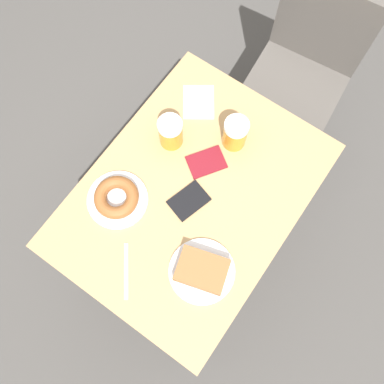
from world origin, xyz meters
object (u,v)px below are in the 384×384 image
object	(u,v)px
plate_with_cake	(202,271)
chair	(306,62)
beer_mug_left	(235,133)
fork	(126,271)
passport_near_edge	(189,201)
napkin_folded	(199,102)
passport_far_edge	(206,162)
plate_with_donut	(117,198)
beer_mug_center	(171,132)

from	to	relation	value
plate_with_cake	chair	bearing A→B (deg)	98.55
plate_with_cake	beer_mug_left	distance (m)	0.47
fork	passport_near_edge	world-z (taller)	passport_near_edge
napkin_folded	passport_far_edge	world-z (taller)	passport_far_edge
plate_with_cake	beer_mug_left	bearing A→B (deg)	110.95
beer_mug_left	plate_with_cake	bearing A→B (deg)	-69.05
plate_with_donut	beer_mug_left	distance (m)	0.45
beer_mug_left	passport_near_edge	distance (m)	0.28
plate_with_donut	plate_with_cake	bearing A→B (deg)	-5.21
passport_near_edge	passport_far_edge	world-z (taller)	same
plate_with_cake	plate_with_donut	world-z (taller)	plate_with_cake
fork	passport_near_edge	size ratio (longest dim) A/B	1.02
napkin_folded	passport_far_edge	xyz separation A→B (m)	(0.16, -0.18, 0.00)
plate_with_cake	napkin_folded	xyz separation A→B (m)	(-0.36, 0.49, -0.02)
plate_with_donut	napkin_folded	xyz separation A→B (m)	(0.01, 0.46, -0.02)
beer_mug_left	napkin_folded	bearing A→B (deg)	163.37
plate_with_cake	plate_with_donut	xyz separation A→B (m)	(-0.37, 0.03, 0.00)
beer_mug_left	passport_far_edge	bearing A→B (deg)	-105.01
plate_with_cake	fork	distance (m)	0.24
fork	passport_near_edge	distance (m)	0.31
plate_with_donut	passport_near_edge	distance (m)	0.24
plate_with_cake	passport_near_edge	xyz separation A→B (m)	(-0.17, 0.17, -0.02)
plate_with_cake	plate_with_donut	size ratio (longest dim) A/B	1.04
passport_near_edge	napkin_folded	bearing A→B (deg)	119.86
passport_far_edge	fork	bearing A→B (deg)	-89.69
beer_mug_left	passport_far_edge	distance (m)	0.14
napkin_folded	fork	world-z (taller)	same
passport_far_edge	beer_mug_left	bearing A→B (deg)	74.99
fork	passport_near_edge	bearing A→B (deg)	84.66
plate_with_cake	napkin_folded	world-z (taller)	plate_with_cake
passport_near_edge	passport_far_edge	bearing A→B (deg)	101.79
chair	fork	xyz separation A→B (m)	(-0.05, -1.15, 0.20)
plate_with_donut	passport_far_edge	bearing A→B (deg)	59.64
chair	beer_mug_left	xyz separation A→B (m)	(-0.02, -0.57, 0.26)
plate_with_cake	fork	world-z (taller)	plate_with_cake
beer_mug_left	beer_mug_center	size ratio (longest dim) A/B	1.00
beer_mug_center	beer_mug_left	bearing A→B (deg)	34.20
plate_with_donut	passport_far_edge	xyz separation A→B (m)	(0.17, 0.28, -0.02)
fork	passport_far_edge	size ratio (longest dim) A/B	0.96
plate_with_donut	beer_mug_center	world-z (taller)	beer_mug_center
fork	plate_with_donut	bearing A→B (deg)	134.63
plate_with_donut	napkin_folded	world-z (taller)	plate_with_donut
beer_mug_center	napkin_folded	distance (m)	0.19
beer_mug_left	fork	xyz separation A→B (m)	(-0.03, -0.57, -0.06)
plate_with_cake	passport_far_edge	xyz separation A→B (m)	(-0.20, 0.32, -0.02)
plate_with_cake	beer_mug_left	xyz separation A→B (m)	(-0.17, 0.44, 0.04)
plate_with_cake	passport_near_edge	size ratio (longest dim) A/B	1.45
chair	passport_far_edge	size ratio (longest dim) A/B	5.78
beer_mug_center	passport_far_edge	xyz separation A→B (m)	(0.15, 0.00, -0.06)
beer_mug_left	beer_mug_center	bearing A→B (deg)	-145.80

